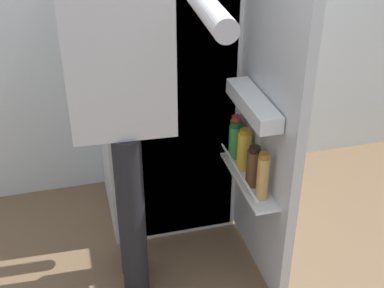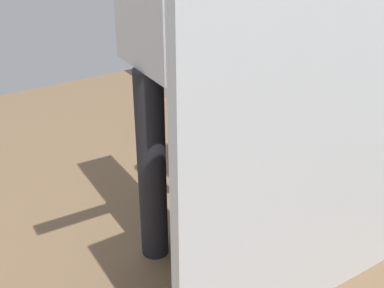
# 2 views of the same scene
# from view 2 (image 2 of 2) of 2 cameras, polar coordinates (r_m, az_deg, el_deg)

# --- Properties ---
(ground_plane) EXTENTS (5.19, 5.19, 0.00)m
(ground_plane) POSITION_cam_2_polar(r_m,az_deg,el_deg) (2.23, 2.25, -14.75)
(ground_plane) COLOR brown
(refrigerator) EXTENTS (0.71, 1.26, 1.65)m
(refrigerator) POSITION_cam_2_polar(r_m,az_deg,el_deg) (2.09, 14.62, 7.77)
(refrigerator) COLOR silver
(refrigerator) RESTS_ON ground_plane
(person) EXTENTS (0.55, 0.76, 1.74)m
(person) POSITION_cam_2_polar(r_m,az_deg,el_deg) (1.90, -3.04, 13.89)
(person) COLOR black
(person) RESTS_ON ground_plane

